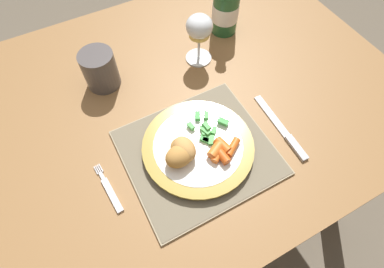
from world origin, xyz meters
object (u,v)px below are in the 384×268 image
Objects in this scene: fork at (110,191)px; dining_table at (164,125)px; wine_glass at (199,29)px; dinner_plate at (198,147)px; drinking_cup at (100,69)px; table_knife at (284,132)px; bottle at (226,4)px.

dining_table is at bearing 39.58° from fork.
fork is at bearing -144.07° from wine_glass.
wine_glass is at bearing 60.90° from dinner_plate.
drinking_cup is at bearing 72.68° from fork.
dining_table is 6.28× the size of table_knife.
dining_table is at bearing -149.65° from bottle.
fork is (-0.19, -0.16, 0.10)m from dining_table.
table_knife is 0.48m from drinking_cup.
wine_glass is 0.27m from drinking_cup.
dining_table is at bearing -148.81° from wine_glass.
wine_glass is (0.36, 0.26, 0.10)m from fork.
bottle is 2.37× the size of drinking_cup.
wine_glass is at bearing 35.93° from fork.
bottle is at bearing 4.62° from drinking_cup.
table_knife is at bearing -47.29° from drinking_cup.
dinner_plate is 2.01× the size of fork.
bottle is at bearing 34.30° from fork.
bottle is (0.48, 0.33, 0.08)m from fork.
dining_table is 0.27m from wine_glass.
fork is 0.42m from table_knife.
table_knife reaches higher than fork.
wine_glass reaches higher than dinner_plate.
table_knife is 2.05× the size of drinking_cup.
fork is 0.90× the size of wine_glass.
table_knife is 1.46× the size of wine_glass.
dining_table is 10.17× the size of fork.
wine_glass is at bearing -150.78° from bottle.
fork is at bearing 172.45° from table_knife.
bottle reaches higher than fork.
dining_table is 0.27m from fork.
dining_table is 0.38m from bottle.
bottle is at bearing 30.35° from dining_table.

